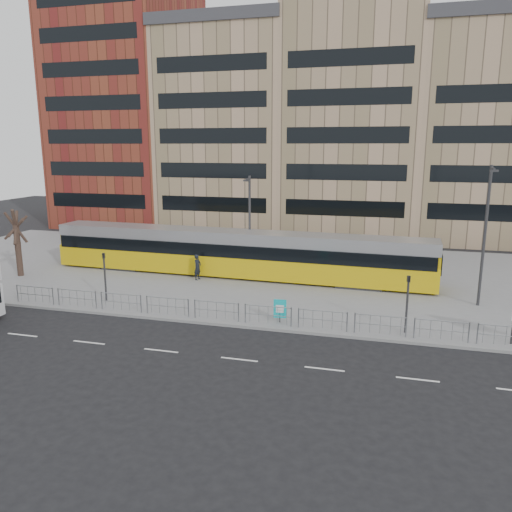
% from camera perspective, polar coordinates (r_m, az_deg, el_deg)
% --- Properties ---
extents(ground, '(120.00, 120.00, 0.00)m').
position_cam_1_polar(ground, '(28.00, -3.50, -8.03)').
color(ground, black).
rests_on(ground, ground).
extents(plaza, '(64.00, 24.00, 0.15)m').
position_cam_1_polar(plaza, '(39.02, 2.05, -1.94)').
color(plaza, slate).
rests_on(plaza, ground).
extents(kerb, '(64.00, 0.25, 0.17)m').
position_cam_1_polar(kerb, '(28.01, -3.47, -7.85)').
color(kerb, gray).
rests_on(kerb, ground).
extents(building_row, '(70.40, 18.40, 31.20)m').
position_cam_1_polar(building_row, '(59.59, 8.62, 15.37)').
color(building_row, brown).
rests_on(building_row, ground).
extents(pedestrian_barrier, '(32.07, 0.07, 1.10)m').
position_cam_1_polar(pedestrian_barrier, '(27.59, 0.77, -6.16)').
color(pedestrian_barrier, gray).
rests_on(pedestrian_barrier, plaza).
extents(road_markings, '(62.00, 0.12, 0.01)m').
position_cam_1_polar(road_markings, '(24.19, -4.24, -11.45)').
color(road_markings, white).
rests_on(road_markings, ground).
extents(tram, '(29.20, 3.75, 3.43)m').
position_cam_1_polar(tram, '(37.59, -2.44, 0.31)').
color(tram, gold).
rests_on(tram, plaza).
extents(ad_panel, '(0.71, 0.11, 1.33)m').
position_cam_1_polar(ad_panel, '(27.89, 2.76, -6.09)').
color(ad_panel, '#2D2D30').
rests_on(ad_panel, plaza).
extents(pedestrian, '(0.60, 0.77, 1.89)m').
position_cam_1_polar(pedestrian, '(36.80, -6.70, -1.27)').
color(pedestrian, black).
rests_on(pedestrian, plaza).
extents(traffic_light_west, '(0.21, 0.23, 3.10)m').
position_cam_1_polar(traffic_light_west, '(32.79, -16.92, -1.60)').
color(traffic_light_west, '#2D2D30').
rests_on(traffic_light_west, plaza).
extents(traffic_light_east, '(0.22, 0.24, 3.10)m').
position_cam_1_polar(traffic_light_east, '(27.20, 16.93, -4.47)').
color(traffic_light_east, '#2D2D30').
rests_on(traffic_light_east, plaza).
extents(lamp_post_west, '(0.45, 1.04, 7.46)m').
position_cam_1_polar(lamp_post_west, '(37.81, -0.76, 4.06)').
color(lamp_post_west, '#2D2D30').
rests_on(lamp_post_west, plaza).
extents(lamp_post_east, '(0.45, 1.04, 8.56)m').
position_cam_1_polar(lamp_post_east, '(32.87, 24.74, 2.60)').
color(lamp_post_east, '#2D2D30').
rests_on(lamp_post_east, plaza).
extents(bare_tree, '(4.52, 4.52, 7.29)m').
position_cam_1_polar(bare_tree, '(41.05, -25.95, 5.05)').
color(bare_tree, black).
rests_on(bare_tree, plaza).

